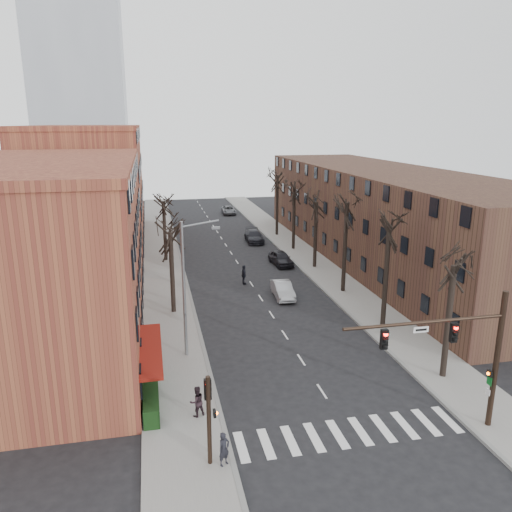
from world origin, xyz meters
TOP-DOWN VIEW (x-y plane):
  - ground at (0.00, 0.00)m, footprint 160.00×160.00m
  - sidewalk_left at (-8.00, 35.00)m, footprint 4.00×90.00m
  - sidewalk_right at (8.00, 35.00)m, footprint 4.00×90.00m
  - building_left_near at (-16.00, 15.00)m, footprint 12.00×26.00m
  - building_left_far at (-16.00, 44.00)m, footprint 12.00×28.00m
  - building_right at (16.00, 30.00)m, footprint 12.00×50.00m
  - office_tower at (-22.00, 95.00)m, footprint 18.00×18.00m
  - awning_left at (-9.40, 6.00)m, footprint 1.20×7.00m
  - hedge at (-9.50, 5.00)m, footprint 0.80×6.00m
  - tree_right_a at (7.60, 4.00)m, footprint 5.20×5.20m
  - tree_right_b at (7.60, 12.00)m, footprint 5.20×5.20m
  - tree_right_c at (7.60, 20.00)m, footprint 5.20×5.20m
  - tree_right_d at (7.60, 28.00)m, footprint 5.20×5.20m
  - tree_right_e at (7.60, 36.00)m, footprint 5.20×5.20m
  - tree_right_f at (7.60, 44.00)m, footprint 5.20×5.20m
  - tree_left_a at (-7.60, 18.00)m, footprint 5.20×5.20m
  - tree_left_b at (-7.60, 34.00)m, footprint 5.20×5.20m
  - signal_mast_arm at (5.45, -1.00)m, footprint 8.14×0.30m
  - signal_pole_left at (-6.99, -0.95)m, footprint 0.47×0.44m
  - streetlight at (-7.03, 10.00)m, footprint 2.45×0.22m
  - silver_sedan at (1.92, 19.78)m, footprint 1.68×4.31m
  - parked_car_near at (4.40, 29.83)m, footprint 2.15×4.55m
  - parked_car_mid at (3.80, 40.91)m, footprint 2.29×5.15m
  - parked_car_far at (3.80, 61.64)m, footprint 2.41×4.79m
  - pedestrian_a at (-6.40, -1.25)m, footprint 0.69×0.63m
  - pedestrian_b at (-7.20, 2.82)m, footprint 0.96×0.85m
  - pedestrian_crossing at (-0.72, 24.06)m, footprint 0.51×1.12m

SIDE VIEW (x-z plane):
  - ground at x=0.00m, z-range 0.00..0.00m
  - awning_left at x=-9.40m, z-range -0.07..0.07m
  - tree_right_a at x=7.60m, z-range -5.00..5.00m
  - tree_right_b at x=7.60m, z-range -5.40..5.40m
  - tree_right_c at x=7.60m, z-range -5.80..5.80m
  - tree_right_d at x=7.60m, z-range -5.00..5.00m
  - tree_right_e at x=7.60m, z-range -5.40..5.40m
  - tree_right_f at x=7.60m, z-range -5.80..5.80m
  - tree_left_a at x=-7.60m, z-range -4.75..4.75m
  - tree_left_b at x=-7.60m, z-range -4.75..4.75m
  - sidewalk_left at x=-8.00m, z-range 0.00..0.15m
  - sidewalk_right at x=8.00m, z-range 0.00..0.15m
  - hedge at x=-9.50m, z-range 0.15..1.15m
  - parked_car_far at x=3.80m, z-range 0.00..1.30m
  - silver_sedan at x=1.92m, z-range 0.00..1.40m
  - parked_car_mid at x=3.80m, z-range 0.00..1.47m
  - parked_car_near at x=4.40m, z-range 0.00..1.51m
  - pedestrian_a at x=-6.40m, z-range 0.15..1.72m
  - pedestrian_crossing at x=-0.72m, z-range 0.00..1.88m
  - pedestrian_b at x=-7.20m, z-range 0.15..1.79m
  - signal_pole_left at x=-6.99m, z-range 0.41..4.81m
  - signal_mast_arm at x=5.45m, z-range 0.80..8.00m
  - building_right at x=16.00m, z-range 0.00..10.00m
  - streetlight at x=-7.03m, z-range 0.50..9.53m
  - building_left_near at x=-16.00m, z-range 0.00..12.00m
  - building_left_far at x=-16.00m, z-range 0.00..14.00m
  - office_tower at x=-22.00m, z-range 0.00..60.00m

